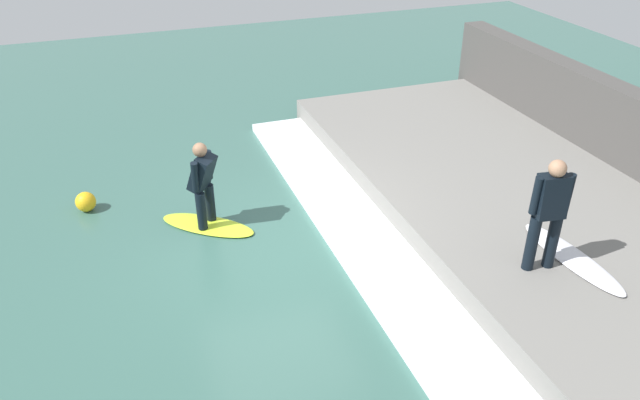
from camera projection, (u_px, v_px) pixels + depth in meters
name	position (u px, v px, depth m)	size (l,w,h in m)	color
ground_plane	(276.00, 245.00, 10.05)	(28.00, 28.00, 0.00)	#386056
concrete_ledge	(498.00, 190.00, 11.13)	(4.40, 9.76, 0.49)	slate
back_wall	(616.00, 137.00, 11.51)	(0.50, 10.24, 1.84)	#474442
wave_foam_crest	(354.00, 226.00, 10.41)	(1.14, 9.27, 0.15)	silver
surfboard_riding	(208.00, 225.00, 10.53)	(1.67, 1.51, 0.06)	#BFE02D
surfer_riding	(203.00, 180.00, 10.10)	(0.58, 0.57, 1.49)	black
surfer_waiting_near	(549.00, 209.00, 8.25)	(0.56, 0.32, 1.66)	black
surfboard_waiting_near	(572.00, 258.00, 8.85)	(0.57, 1.96, 0.06)	silver
marker_buoy	(86.00, 202.00, 10.92)	(0.35, 0.35, 0.35)	yellow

